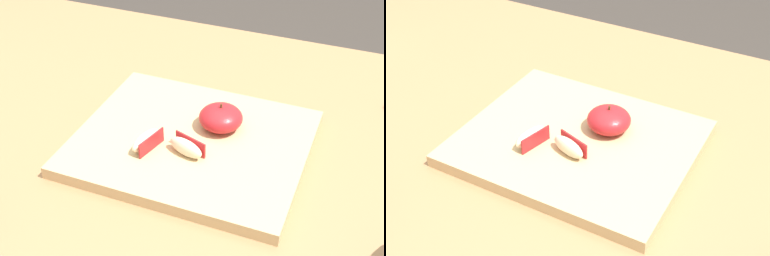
% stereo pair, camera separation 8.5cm
% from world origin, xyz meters
% --- Properties ---
extents(dining_table, '(1.46, 0.93, 0.78)m').
position_xyz_m(dining_table, '(0.00, 0.00, 0.68)').
color(dining_table, '#9E754C').
rests_on(dining_table, ground_plane).
extents(cutting_board, '(0.37, 0.31, 0.02)m').
position_xyz_m(cutting_board, '(0.03, 0.01, 0.79)').
color(cutting_board, tan).
rests_on(cutting_board, dining_table).
extents(apple_half_skin_up, '(0.07, 0.07, 0.05)m').
position_xyz_m(apple_half_skin_up, '(0.07, 0.06, 0.82)').
color(apple_half_skin_up, '#B21E23').
rests_on(apple_half_skin_up, cutting_board).
extents(apple_wedge_middle, '(0.04, 0.06, 0.03)m').
position_xyz_m(apple_wedge_middle, '(-0.02, -0.04, 0.81)').
color(apple_wedge_middle, beige).
rests_on(apple_wedge_middle, cutting_board).
extents(apple_wedge_back, '(0.07, 0.04, 0.03)m').
position_xyz_m(apple_wedge_back, '(0.04, -0.03, 0.81)').
color(apple_wedge_back, beige).
rests_on(apple_wedge_back, cutting_board).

